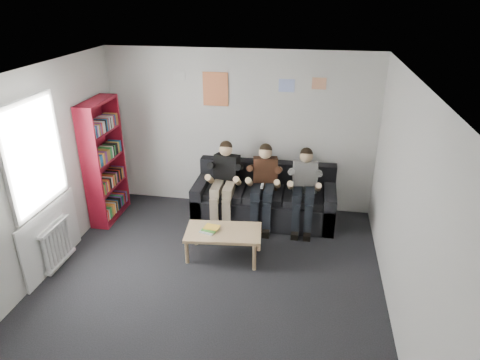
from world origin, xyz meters
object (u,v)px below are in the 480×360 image
object	(u,v)px
coffee_table	(223,234)
bookshelf	(104,161)
sofa	(265,200)
person_left	(224,183)
person_right	(304,190)
person_middle	(264,186)

from	to	relation	value
coffee_table	bookshelf	bearing A→B (deg)	158.09
sofa	coffee_table	xyz separation A→B (m)	(-0.44, -1.26, 0.05)
bookshelf	person_left	xyz separation A→B (m)	(1.93, 0.20, -0.33)
sofa	person_right	world-z (taller)	person_right
sofa	person_right	xyz separation A→B (m)	(0.64, -0.20, 0.34)
coffee_table	person_left	bearing A→B (deg)	100.89
bookshelf	person_left	size ratio (longest dim) A/B	1.50
sofa	person_middle	distance (m)	0.40
person_left	coffee_table	bearing A→B (deg)	-69.52
sofa	person_middle	bearing A→B (deg)	-90.00
sofa	bookshelf	bearing A→B (deg)	-170.97
person_middle	person_right	size ratio (longest dim) A/B	1.02
person_left	person_right	xyz separation A→B (m)	(1.28, 0.00, -0.01)
person_left	person_right	world-z (taller)	person_left
person_left	person_middle	bearing A→B (deg)	9.62
bookshelf	person_middle	xyz separation A→B (m)	(2.57, 0.20, -0.33)
person_left	person_right	bearing A→B (deg)	9.69
bookshelf	person_middle	bearing A→B (deg)	3.70
coffee_table	person_left	distance (m)	1.12
coffee_table	sofa	bearing A→B (deg)	70.94
bookshelf	coffee_table	size ratio (longest dim) A/B	1.88
person_right	sofa	bearing A→B (deg)	153.09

